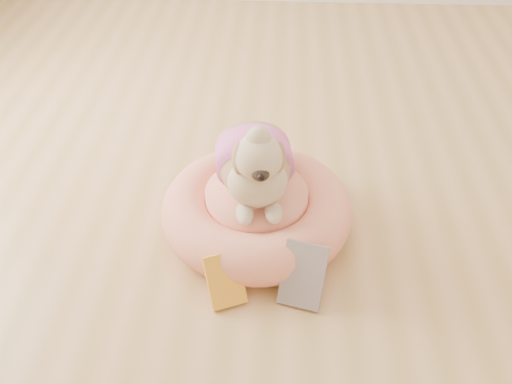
{
  "coord_description": "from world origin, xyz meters",
  "views": [
    {
      "loc": [
        0.16,
        -1.8,
        1.54
      ],
      "look_at": [
        0.08,
        -0.2,
        0.22
      ],
      "focal_mm": 40.0,
      "sensor_mm": 36.0,
      "label": 1
    }
  ],
  "objects_px": {
    "pet_bed": "(257,210)",
    "book_white": "(303,275)",
    "book_yellow": "(225,280)",
    "dog": "(255,149)"
  },
  "relations": [
    {
      "from": "pet_bed",
      "to": "book_yellow",
      "type": "relative_size",
      "value": 3.95
    },
    {
      "from": "book_white",
      "to": "book_yellow",
      "type": "bearing_deg",
      "value": -161.42
    },
    {
      "from": "dog",
      "to": "book_white",
      "type": "distance_m",
      "value": 0.48
    },
    {
      "from": "dog",
      "to": "book_yellow",
      "type": "bearing_deg",
      "value": -110.47
    },
    {
      "from": "pet_bed",
      "to": "book_white",
      "type": "relative_size",
      "value": 3.27
    },
    {
      "from": "pet_bed",
      "to": "dog",
      "type": "relative_size",
      "value": 1.45
    },
    {
      "from": "pet_bed",
      "to": "book_white",
      "type": "bearing_deg",
      "value": -62.7
    },
    {
      "from": "book_yellow",
      "to": "dog",
      "type": "bearing_deg",
      "value": 54.34
    },
    {
      "from": "pet_bed",
      "to": "dog",
      "type": "distance_m",
      "value": 0.28
    },
    {
      "from": "pet_bed",
      "to": "book_white",
      "type": "height_order",
      "value": "book_white"
    }
  ]
}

